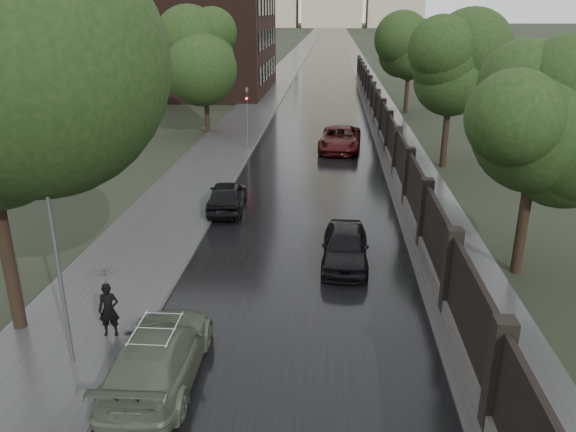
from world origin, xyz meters
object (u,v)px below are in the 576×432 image
Objects in this scene: car_right_far at (340,139)px; pedestrian_umbrella at (105,282)px; tree_right_b at (451,79)px; tree_left_far at (204,60)px; tree_right_c at (409,55)px; car_right_near at (345,246)px; volga_sedan at (158,355)px; traffic_light at (247,113)px; hatchback_left at (227,196)px; tree_right_a at (537,130)px; lamp_post at (59,271)px.

pedestrian_umbrella is at bearing -101.38° from car_right_far.
car_right_far is (-5.90, 3.52, -4.20)m from tree_right_b.
tree_left_far reaches higher than tree_right_c.
tree_right_b reaches higher than car_right_near.
car_right_far is at bearing 65.25° from pedestrian_umbrella.
car_right_far is (4.63, 24.41, 0.05)m from volga_sedan.
tree_right_b is 18.00m from tree_right_c.
traffic_light is 1.00× the size of hatchback_left.
tree_left_far is at bearing -147.17° from tree_right_c.
tree_right_a is at bearing -55.23° from traffic_light.
lamp_post reaches higher than volga_sedan.
traffic_light is (1.10, 23.49, -0.27)m from lamp_post.
traffic_light is at bearing -88.00° from volga_sedan.
lamp_post is at bearing -101.73° from car_right_far.
volga_sedan is at bearing -146.78° from tree_right_a.
tree_right_b reaches higher than lamp_post.
lamp_post is at bearing -108.52° from tree_right_c.
tree_right_b is 1.37× the size of lamp_post.
lamp_post is 12.34m from hatchback_left.
tree_left_far reaches higher than tree_right_b.
hatchback_left is 13.06m from car_right_far.
hatchback_left is at bearing 74.39° from pedestrian_umbrella.
tree_right_a is 14.62m from lamp_post.
tree_right_b is 1.00× the size of tree_right_c.
car_right_far is (7.00, 24.02, -1.92)m from lamp_post.
pedestrian_umbrella is at bearing -122.78° from tree_right_b.
traffic_light is (-11.80, 2.99, -2.55)m from tree_right_b.
tree_right_c is 1.75× the size of traffic_light.
pedestrian_umbrella reaches higher than car_right_near.
car_right_far reaches higher than hatchback_left.
tree_left_far is 1.05× the size of tree_right_a.
tree_right_a is at bearing -66.87° from car_right_far.
car_right_near is at bearing -113.15° from tree_right_b.
car_right_near is (7.00, 6.70, -1.99)m from lamp_post.
traffic_light is at bearing -90.61° from hatchback_left.
hatchback_left is at bearing -108.95° from car_right_far.
traffic_light is 6.15m from car_right_far.
tree_right_c is at bearing 81.00° from car_right_near.
volga_sedan is at bearing 88.53° from hatchback_left.
car_right_far is at bearing 108.61° from tree_right_a.
tree_left_far reaches higher than car_right_near.
car_right_far is (-5.90, 17.52, -4.20)m from tree_right_a.
car_right_near is (-5.90, 0.20, -4.27)m from tree_right_a.
tree_right_b is at bearing -117.79° from volga_sedan.
tree_right_b is 1.76× the size of hatchback_left.
volga_sedan is at bearing -105.15° from tree_right_c.
traffic_light is at bearing 87.32° from lamp_post.
hatchback_left is (0.70, -11.45, -1.72)m from traffic_light.
tree_right_c is 2.94× the size of pedestrian_umbrella.
tree_right_c is at bearing 62.76° from pedestrian_umbrella.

